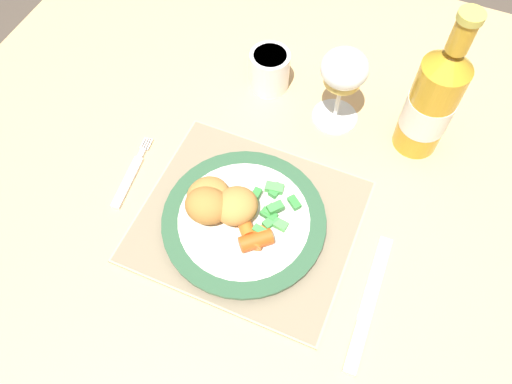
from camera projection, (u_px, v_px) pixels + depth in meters
The scene contains 12 objects.
ground_plane at pixel (279, 306), 1.43m from camera, with size 6.00×6.00×0.00m, color #4C4238.
dining_table at pixel (294, 190), 0.87m from camera, with size 1.20×0.97×0.74m.
placemat at pixel (248, 221), 0.73m from camera, with size 0.31×0.27×0.01m.
dinner_plate at pixel (244, 221), 0.72m from camera, with size 0.24×0.24×0.02m.
breaded_croquettes at pixel (217, 203), 0.70m from camera, with size 0.12×0.09×0.05m.
green_beans_pile at pixel (274, 207), 0.71m from camera, with size 0.07×0.09×0.02m.
glazed_carrots at pixel (254, 236), 0.68m from camera, with size 0.06×0.06×0.02m.
fork at pixel (130, 177), 0.77m from camera, with size 0.03×0.13×0.01m.
table_knife at pixel (365, 314), 0.66m from camera, with size 0.02×0.20×0.01m.
wine_glass at pixel (344, 73), 0.75m from camera, with size 0.07×0.07×0.14m.
bottle at pixel (432, 101), 0.72m from camera, with size 0.07×0.07×0.26m.
drinking_cup at pixel (270, 69), 0.84m from camera, with size 0.07×0.07×0.07m.
Camera 1 is at (0.11, -0.43, 1.40)m, focal length 35.00 mm.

